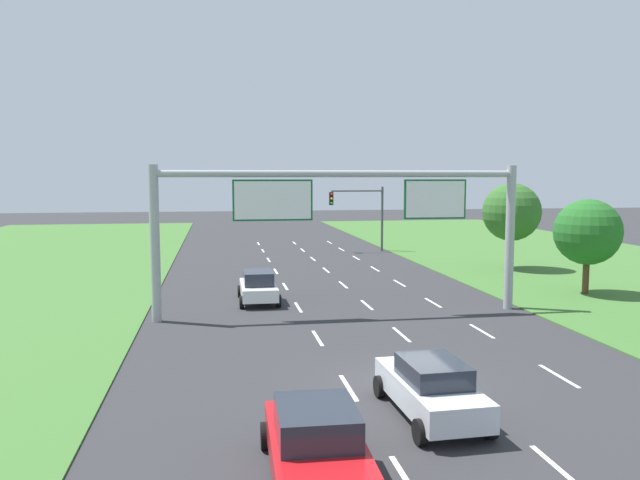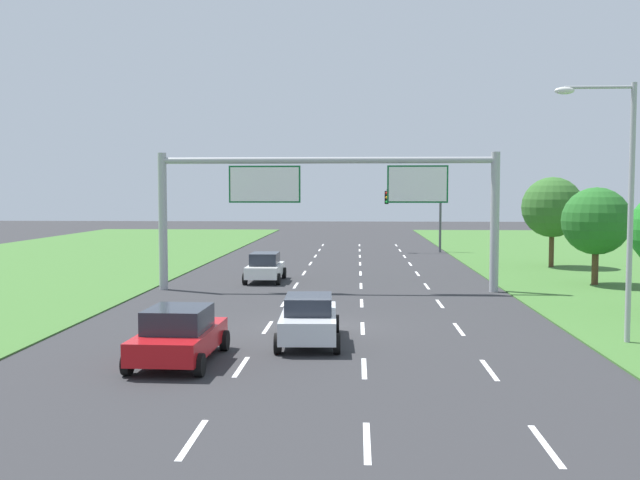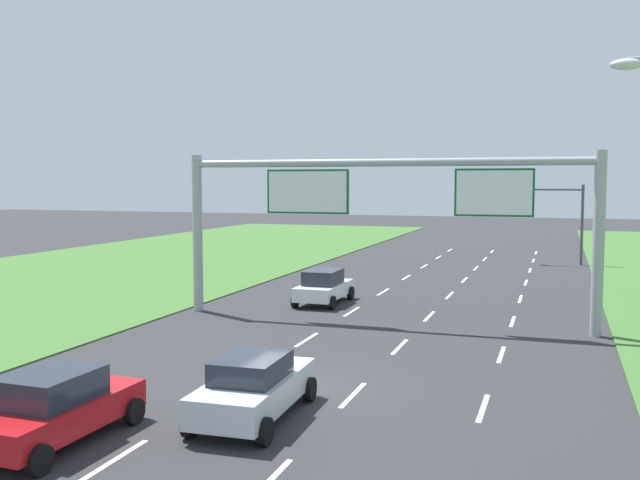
% 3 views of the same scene
% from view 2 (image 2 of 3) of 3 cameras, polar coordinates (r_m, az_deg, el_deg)
% --- Properties ---
extents(ground_plane, '(200.00, 200.00, 0.00)m').
position_cam_2_polar(ground_plane, '(26.38, -0.40, -7.04)').
color(ground_plane, '#2D2D30').
extents(lane_dashes_inner_left, '(0.14, 62.40, 0.01)m').
position_cam_2_polar(lane_dashes_inner_left, '(38.33, -1.95, -3.65)').
color(lane_dashes_inner_left, white).
rests_on(lane_dashes_inner_left, ground_plane).
extents(lane_dashes_inner_right, '(0.14, 62.40, 0.01)m').
position_cam_2_polar(lane_dashes_inner_right, '(38.19, 3.30, -3.68)').
color(lane_dashes_inner_right, white).
rests_on(lane_dashes_inner_right, ground_plane).
extents(lane_dashes_slip, '(0.14, 62.40, 0.01)m').
position_cam_2_polar(lane_dashes_slip, '(38.37, 8.54, -3.68)').
color(lane_dashes_slip, white).
rests_on(lane_dashes_slip, ground_plane).
extents(car_near_red, '(2.18, 4.52, 1.59)m').
position_cam_2_polar(car_near_red, '(23.66, -0.90, -6.32)').
color(car_near_red, silver).
rests_on(car_near_red, ground_plane).
extents(car_lead_silver, '(2.31, 4.35, 1.63)m').
position_cam_2_polar(car_lead_silver, '(21.37, -11.21, -7.44)').
color(car_lead_silver, red).
rests_on(car_lead_silver, ground_plane).
extents(car_mid_lane, '(2.04, 4.11, 1.62)m').
position_cam_2_polar(car_mid_lane, '(40.06, -4.42, -2.17)').
color(car_mid_lane, white).
rests_on(car_mid_lane, ground_plane).
extents(sign_gantry, '(17.24, 0.44, 7.00)m').
position_cam_2_polar(sign_gantry, '(35.95, 0.70, 3.67)').
color(sign_gantry, '#9EA0A5').
rests_on(sign_gantry, ground_plane).
extents(traffic_light_mast, '(4.76, 0.49, 5.60)m').
position_cam_2_polar(traffic_light_mast, '(60.28, 7.78, 2.69)').
color(traffic_light_mast, '#47494F').
rests_on(traffic_light_mast, ground_plane).
extents(street_lamp, '(2.61, 0.32, 8.50)m').
position_cam_2_polar(street_lamp, '(25.10, 22.82, 3.78)').
color(street_lamp, '#9EA0A5').
rests_on(street_lamp, ground_plane).
extents(roadside_tree_mid, '(3.60, 3.60, 5.27)m').
position_cam_2_polar(roadside_tree_mid, '(40.68, 21.22, 1.41)').
color(roadside_tree_mid, '#513823').
rests_on(roadside_tree_mid, ground_plane).
extents(roadside_tree_far, '(4.00, 4.00, 6.03)m').
position_cam_2_polar(roadside_tree_far, '(49.70, 18.09, 2.50)').
color(roadside_tree_far, '#513823').
rests_on(roadside_tree_far, ground_plane).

